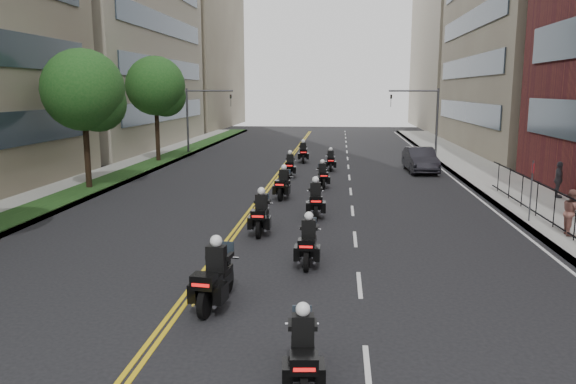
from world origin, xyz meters
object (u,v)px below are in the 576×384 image
motorcycle_4 (261,215)px  motorcycle_6 (283,185)px  motorcycle_2 (215,279)px  pedestrian_c (559,180)px  motorcycle_1 (303,355)px  motorcycle_9 (331,161)px  motorcycle_7 (322,176)px  pedestrian_b (572,212)px  motorcycle_3 (308,244)px  motorcycle_5 (315,201)px  motorcycle_10 (303,153)px  parked_sedan (420,160)px  motorcycle_8 (290,166)px

motorcycle_4 → motorcycle_6: motorcycle_4 is taller
motorcycle_2 → pedestrian_c: bearing=54.2°
motorcycle_1 → motorcycle_9: 28.69m
motorcycle_7 → pedestrian_b: (9.59, -10.39, 0.38)m
motorcycle_1 → motorcycle_2: bearing=118.4°
motorcycle_3 → motorcycle_5: bearing=91.7°
motorcycle_5 → pedestrian_b: bearing=-20.0°
motorcycle_4 → motorcycle_6: (0.14, 7.16, -0.02)m
motorcycle_10 → motorcycle_9: bearing=-68.0°
pedestrian_c → pedestrian_b: bearing=175.7°
motorcycle_4 → motorcycle_7: size_ratio=1.12×
parked_sedan → motorcycle_5: bearing=-117.4°
motorcycle_3 → motorcycle_9: bearing=90.2°
motorcycle_1 → motorcycle_8: 25.73m
motorcycle_7 → motorcycle_8: size_ratio=0.94×
motorcycle_3 → pedestrian_b: size_ratio=1.33×
motorcycle_3 → parked_sedan: size_ratio=0.46×
motorcycle_8 → motorcycle_9: 3.99m
motorcycle_7 → pedestrian_c: pedestrian_c is taller
parked_sedan → motorcycle_7: bearing=-136.6°
motorcycle_6 → pedestrian_b: bearing=-25.2°
motorcycle_6 → motorcycle_7: bearing=67.6°
motorcycle_5 → motorcycle_6: size_ratio=1.02×
motorcycle_2 → motorcycle_4: 7.49m
motorcycle_3 → motorcycle_8: bearing=98.0°
motorcycle_2 → parked_sedan: size_ratio=0.50×
pedestrian_c → parked_sedan: bearing=42.5°
motorcycle_5 → motorcycle_8: motorcycle_5 is taller
motorcycle_7 → motorcycle_3: bearing=-97.0°
motorcycle_2 → motorcycle_3: size_ratio=1.09×
motorcycle_3 → motorcycle_8: (-2.21, 18.14, 0.00)m
motorcycle_8 → pedestrian_c: 15.51m
motorcycle_2 → motorcycle_4: size_ratio=1.03×
motorcycle_10 → parked_sedan: (8.22, -4.25, 0.12)m
motorcycle_8 → pedestrian_b: bearing=-52.4°
motorcycle_4 → pedestrian_b: size_ratio=1.41×
motorcycle_8 → pedestrian_b: 18.38m
motorcycle_9 → parked_sedan: size_ratio=0.43×
motorcycle_4 → motorcycle_8: 14.38m
motorcycle_2 → motorcycle_5: 10.75m
motorcycle_6 → pedestrian_b: 13.38m
motorcycle_7 → pedestrian_c: (11.89, -2.78, 0.43)m
motorcycle_3 → motorcycle_4: bearing=119.5°
parked_sedan → motorcycle_1: bearing=-105.1°
motorcycle_1 → motorcycle_4: motorcycle_4 is taller
motorcycle_4 → motorcycle_7: 10.86m
motorcycle_4 → motorcycle_6: 7.16m
motorcycle_2 → motorcycle_10: motorcycle_2 is taller
motorcycle_6 → pedestrian_c: (13.77, 0.73, 0.38)m
motorcycle_3 → motorcycle_7: motorcycle_3 is taller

